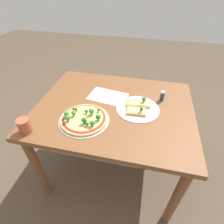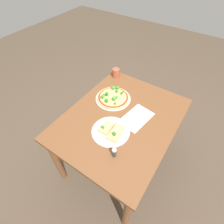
% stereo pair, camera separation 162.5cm
% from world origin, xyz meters
% --- Properties ---
extents(ground_plane, '(8.00, 8.00, 0.00)m').
position_xyz_m(ground_plane, '(0.00, 0.00, 0.00)').
color(ground_plane, brown).
extents(dining_table, '(1.11, 0.88, 0.73)m').
position_xyz_m(dining_table, '(0.00, 0.00, 0.63)').
color(dining_table, brown).
rests_on(dining_table, ground_plane).
extents(pizza_tray_whole, '(0.33, 0.33, 0.07)m').
position_xyz_m(pizza_tray_whole, '(0.16, 0.19, 0.74)').
color(pizza_tray_whole, '#B7B7BC').
rests_on(pizza_tray_whole, dining_table).
extents(pizza_tray_slice, '(0.31, 0.31, 0.07)m').
position_xyz_m(pizza_tray_slice, '(-0.17, -0.01, 0.74)').
color(pizza_tray_slice, '#B7B7BC').
rests_on(pizza_tray_slice, dining_table).
extents(drinking_cup, '(0.08, 0.08, 0.09)m').
position_xyz_m(drinking_cup, '(0.47, 0.36, 0.77)').
color(drinking_cup, '#AD5138').
rests_on(drinking_cup, dining_table).
extents(condiment_shaker, '(0.03, 0.03, 0.08)m').
position_xyz_m(condiment_shaker, '(-0.33, -0.15, 0.77)').
color(condiment_shaker, '#333338').
rests_on(condiment_shaker, dining_table).
extents(paper_menu, '(0.31, 0.23, 0.00)m').
position_xyz_m(paper_menu, '(0.07, -0.11, 0.73)').
color(paper_menu, white).
rests_on(paper_menu, dining_table).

